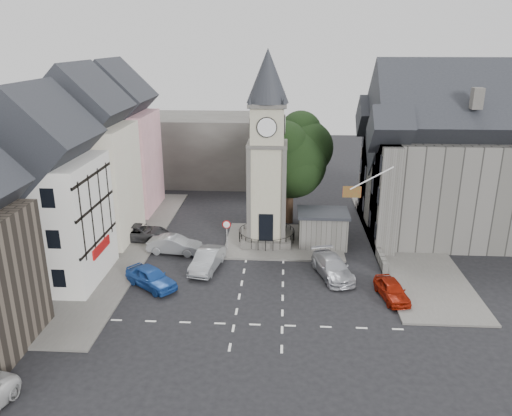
# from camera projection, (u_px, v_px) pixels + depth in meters

# --- Properties ---
(ground) EXTENTS (120.00, 120.00, 0.00)m
(ground) POSITION_uv_depth(u_px,v_px,m) (262.00, 284.00, 36.27)
(ground) COLOR black
(ground) RESTS_ON ground
(pavement_west) EXTENTS (6.00, 30.00, 0.14)m
(pavement_west) POSITION_uv_depth(u_px,v_px,m) (120.00, 246.00, 42.62)
(pavement_west) COLOR #595651
(pavement_west) RESTS_ON ground
(pavement_east) EXTENTS (6.00, 26.00, 0.14)m
(pavement_east) POSITION_uv_depth(u_px,v_px,m) (405.00, 244.00, 43.13)
(pavement_east) COLOR #595651
(pavement_east) RESTS_ON ground
(central_island) EXTENTS (10.00, 8.00, 0.16)m
(central_island) POSITION_uv_depth(u_px,v_px,m) (284.00, 241.00, 43.72)
(central_island) COLOR #595651
(central_island) RESTS_ON ground
(road_markings) EXTENTS (20.00, 8.00, 0.01)m
(road_markings) POSITION_uv_depth(u_px,v_px,m) (258.00, 325.00, 31.07)
(road_markings) COLOR silver
(road_markings) RESTS_ON ground
(clock_tower) EXTENTS (4.86, 4.86, 16.25)m
(clock_tower) POSITION_uv_depth(u_px,v_px,m) (267.00, 151.00, 41.21)
(clock_tower) COLOR #4C4944
(clock_tower) RESTS_ON ground
(stone_shelter) EXTENTS (4.30, 3.30, 3.08)m
(stone_shelter) POSITION_uv_depth(u_px,v_px,m) (323.00, 228.00, 42.59)
(stone_shelter) COLOR #565550
(stone_shelter) RESTS_ON ground
(town_tree) EXTENTS (7.20, 7.20, 10.80)m
(town_tree) POSITION_uv_depth(u_px,v_px,m) (291.00, 152.00, 46.20)
(town_tree) COLOR black
(town_tree) RESTS_ON ground
(warning_sign_post) EXTENTS (0.70, 0.19, 2.85)m
(warning_sign_post) POSITION_uv_depth(u_px,v_px,m) (227.00, 230.00, 40.93)
(warning_sign_post) COLOR black
(warning_sign_post) RESTS_ON ground
(terrace_pink) EXTENTS (8.10, 7.60, 12.80)m
(terrace_pink) POSITION_uv_depth(u_px,v_px,m) (116.00, 147.00, 50.15)
(terrace_pink) COLOR #CC8C94
(terrace_pink) RESTS_ON ground
(terrace_cream) EXTENTS (8.10, 7.60, 12.80)m
(terrace_cream) POSITION_uv_depth(u_px,v_px,m) (86.00, 166.00, 42.59)
(terrace_cream) COLOR beige
(terrace_cream) RESTS_ON ground
(terrace_tudor) EXTENTS (8.10, 7.60, 12.00)m
(terrace_tudor) POSITION_uv_depth(u_px,v_px,m) (43.00, 199.00, 35.15)
(terrace_tudor) COLOR silver
(terrace_tudor) RESTS_ON ground
(backdrop_west) EXTENTS (20.00, 10.00, 8.00)m
(backdrop_west) POSITION_uv_depth(u_px,v_px,m) (177.00, 148.00, 62.12)
(backdrop_west) COLOR #4C4944
(backdrop_west) RESTS_ON ground
(east_building) EXTENTS (14.40, 11.40, 12.60)m
(east_building) POSITION_uv_depth(u_px,v_px,m) (446.00, 167.00, 43.78)
(east_building) COLOR #565550
(east_building) RESTS_ON ground
(east_boundary_wall) EXTENTS (0.40, 16.00, 0.90)m
(east_boundary_wall) POSITION_uv_depth(u_px,v_px,m) (369.00, 231.00, 45.06)
(east_boundary_wall) COLOR #565550
(east_boundary_wall) RESTS_ON ground
(flagpole) EXTENTS (3.68, 0.10, 2.74)m
(flagpole) POSITION_uv_depth(u_px,v_px,m) (372.00, 178.00, 37.35)
(flagpole) COLOR white
(flagpole) RESTS_ON ground
(car_west_blue) EXTENTS (4.55, 4.12, 1.50)m
(car_west_blue) POSITION_uv_depth(u_px,v_px,m) (151.00, 277.00, 35.63)
(car_west_blue) COLOR #1B4699
(car_west_blue) RESTS_ON ground
(car_west_silver) EXTENTS (4.66, 2.10, 1.48)m
(car_west_silver) POSITION_uv_depth(u_px,v_px,m) (175.00, 245.00, 41.25)
(car_west_silver) COLOR #9C9FA3
(car_west_silver) RESTS_ON ground
(car_west_grey) EXTENTS (5.20, 2.46, 1.43)m
(car_west_grey) POSITION_uv_depth(u_px,v_px,m) (139.00, 232.00, 43.94)
(car_west_grey) COLOR #333336
(car_west_grey) RESTS_ON ground
(car_island_silver) EXTENTS (2.43, 4.90, 1.54)m
(car_island_silver) POSITION_uv_depth(u_px,v_px,m) (207.00, 260.00, 38.36)
(car_island_silver) COLOR #9B9FA4
(car_island_silver) RESTS_ON ground
(car_island_east) EXTENTS (3.41, 5.51, 1.49)m
(car_island_east) POSITION_uv_depth(u_px,v_px,m) (333.00, 267.00, 37.22)
(car_island_east) COLOR #AEB0B7
(car_island_east) RESTS_ON ground
(car_east_red) EXTENTS (2.23, 4.05, 1.31)m
(car_east_red) POSITION_uv_depth(u_px,v_px,m) (392.00, 290.00, 34.04)
(car_east_red) COLOR maroon
(car_east_red) RESTS_ON ground
(pedestrian) EXTENTS (0.68, 0.45, 1.87)m
(pedestrian) POSITION_uv_depth(u_px,v_px,m) (383.00, 244.00, 40.92)
(pedestrian) COLOR #A49688
(pedestrian) RESTS_ON ground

